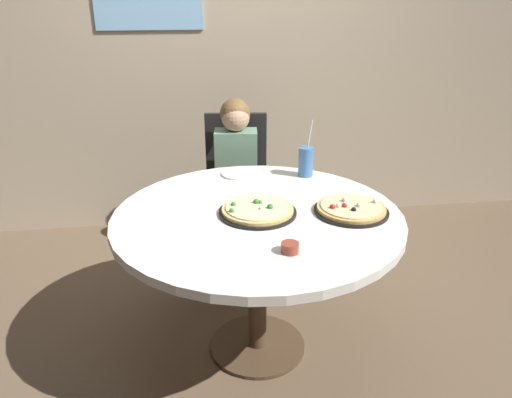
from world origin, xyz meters
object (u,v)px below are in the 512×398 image
at_px(pizza_cheese, 351,209).
at_px(plate_small, 238,174).
at_px(diner_child, 237,197).
at_px(pizza_veggie, 258,210).
at_px(soda_cup, 306,161).
at_px(sauce_bowl, 290,248).
at_px(chair_wooden, 236,179).
at_px(dining_table, 258,231).

bearing_deg(pizza_cheese, plate_small, 128.89).
distance_m(diner_child, pizza_veggie, 0.88).
distance_m(soda_cup, plate_small, 0.37).
bearing_deg(pizza_cheese, sauce_bowl, -137.49).
relative_size(chair_wooden, soda_cup, 3.09).
xyz_separation_m(dining_table, chair_wooden, (0.01, 1.02, -0.13)).
distance_m(pizza_veggie, plate_small, 0.52).
relative_size(diner_child, plate_small, 6.01).
distance_m(dining_table, soda_cup, 0.58).
relative_size(dining_table, pizza_veggie, 3.72).
bearing_deg(pizza_veggie, dining_table, 142.22).
relative_size(pizza_cheese, soda_cup, 1.10).
distance_m(chair_wooden, pizza_veggie, 1.05).
distance_m(dining_table, sauce_bowl, 0.39).
distance_m(diner_child, sauce_bowl, 1.24).
bearing_deg(soda_cup, pizza_cheese, -79.37).
relative_size(diner_child, pizza_veggie, 3.07).
bearing_deg(chair_wooden, pizza_cheese, -68.92).
distance_m(pizza_veggie, pizza_cheese, 0.42).
bearing_deg(plate_small, chair_wooden, 85.18).
relative_size(pizza_veggie, sauce_bowl, 5.03).
bearing_deg(chair_wooden, dining_table, -90.59).
bearing_deg(sauce_bowl, dining_table, 100.87).
relative_size(diner_child, sauce_bowl, 15.46).
distance_m(chair_wooden, diner_child, 0.19).
height_order(pizza_veggie, sauce_bowl, pizza_veggie).
height_order(dining_table, chair_wooden, chair_wooden).
bearing_deg(plate_small, sauce_bowl, -83.35).
relative_size(pizza_veggie, plate_small, 1.96).
bearing_deg(pizza_veggie, chair_wooden, 89.51).
xyz_separation_m(pizza_cheese, sauce_bowl, (-0.35, -0.32, 0.00)).
xyz_separation_m(dining_table, plate_small, (-0.03, 0.51, 0.09)).
height_order(diner_child, plate_small, diner_child).
distance_m(dining_table, pizza_veggie, 0.10).
xyz_separation_m(pizza_veggie, soda_cup, (0.33, 0.45, 0.06)).
relative_size(pizza_cheese, plate_small, 1.88).
xyz_separation_m(chair_wooden, pizza_cheese, (0.41, -1.07, 0.24)).
bearing_deg(dining_table, diner_child, 90.59).
relative_size(soda_cup, sauce_bowl, 4.39).
relative_size(diner_child, soda_cup, 3.52).
bearing_deg(plate_small, soda_cup, -10.60).
bearing_deg(soda_cup, diner_child, 130.86).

